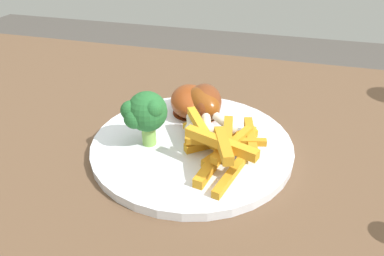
# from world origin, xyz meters

# --- Properties ---
(dining_table) EXTENTS (1.19, 0.65, 0.73)m
(dining_table) POSITION_xyz_m (0.00, 0.00, 0.61)
(dining_table) COLOR brown
(dining_table) RESTS_ON ground_plane
(dinner_plate) EXTENTS (0.27, 0.27, 0.01)m
(dinner_plate) POSITION_xyz_m (-0.05, 0.05, 0.73)
(dinner_plate) COLOR silver
(dinner_plate) RESTS_ON dining_table
(broccoli_floret_front) EXTENTS (0.06, 0.05, 0.07)m
(broccoli_floret_front) POSITION_xyz_m (0.00, 0.07, 0.79)
(broccoli_floret_front) COLOR #81B551
(broccoli_floret_front) RESTS_ON dinner_plate
(carrot_fries_pile) EXTENTS (0.12, 0.15, 0.05)m
(carrot_fries_pile) POSITION_xyz_m (-0.10, 0.07, 0.76)
(carrot_fries_pile) COLOR orange
(carrot_fries_pile) RESTS_ON dinner_plate
(chicken_drumstick_near) EXTENTS (0.10, 0.10, 0.05)m
(chicken_drumstick_near) POSITION_xyz_m (-0.05, -0.02, 0.76)
(chicken_drumstick_near) COLOR #57230A
(chicken_drumstick_near) RESTS_ON dinner_plate
(chicken_drumstick_far) EXTENTS (0.08, 0.13, 0.04)m
(chicken_drumstick_far) POSITION_xyz_m (-0.03, -0.02, 0.76)
(chicken_drumstick_far) COLOR #5F210B
(chicken_drumstick_far) RESTS_ON dinner_plate
(chicken_drumstick_extra) EXTENTS (0.07, 0.12, 0.05)m
(chicken_drumstick_extra) POSITION_xyz_m (-0.05, -0.02, 0.76)
(chicken_drumstick_extra) COLOR #4E1E0D
(chicken_drumstick_extra) RESTS_ON dinner_plate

